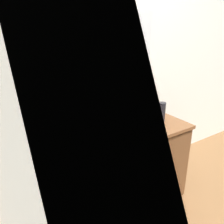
% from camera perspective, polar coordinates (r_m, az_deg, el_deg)
% --- Properties ---
extents(ground_plane, '(6.00, 6.00, 0.00)m').
position_cam_1_polar(ground_plane, '(2.35, -1.55, -21.63)').
color(ground_plane, brown).
extents(wall_back, '(6.00, 0.06, 2.60)m').
position_cam_1_polar(wall_back, '(2.07, -7.33, 12.82)').
color(wall_back, silver).
rests_on(wall_back, ground).
extents(desk, '(1.46, 0.64, 0.75)m').
position_cam_1_polar(desk, '(2.26, 6.86, -10.63)').
color(desk, brown).
rests_on(desk, ground).
extents(book_stack_tall, '(0.24, 0.21, 0.23)m').
position_cam_1_polar(book_stack_tall, '(1.94, -6.00, -1.11)').
color(book_stack_tall, '#B22D33').
rests_on(book_stack_tall, desk).
extents(book_stack_keyboard_riser, '(0.23, 0.18, 0.08)m').
position_cam_1_polar(book_stack_keyboard_riser, '(1.77, -5.78, -5.94)').
color(book_stack_keyboard_riser, '#2672B2').
rests_on(book_stack_keyboard_riser, desk).
extents(book_stack_side, '(0.23, 0.20, 0.13)m').
position_cam_1_polar(book_stack_side, '(2.03, 6.82, -1.60)').
color(book_stack_side, gray).
rests_on(book_stack_side, desk).
extents(laptop, '(0.32, 0.29, 0.21)m').
position_cam_1_polar(laptop, '(1.93, -7.07, 4.08)').
color(laptop, '#2D2D33').
rests_on(laptop, book_stack_tall).
extents(keyboard, '(0.42, 0.15, 0.02)m').
position_cam_1_polar(keyboard, '(1.75, -6.01, -4.46)').
color(keyboard, black).
rests_on(keyboard, book_stack_keyboard_riser).
extents(computer_mouse, '(0.06, 0.10, 0.04)m').
position_cam_1_polar(computer_mouse, '(2.03, 2.48, -2.93)').
color(computer_mouse, '#A5A8AD').
rests_on(computer_mouse, desk).
extents(mug, '(0.11, 0.08, 0.09)m').
position_cam_1_polar(mug, '(1.84, -17.91, -5.70)').
color(mug, '#B23F33').
rests_on(mug, desk).
extents(water_bottle, '(0.06, 0.06, 0.17)m').
position_cam_1_polar(water_bottle, '(2.15, 11.93, 0.05)').
color(water_bottle, black).
rests_on(water_bottle, desk).
extents(cell_phone, '(0.10, 0.15, 0.01)m').
position_cam_1_polar(cell_phone, '(1.80, 3.16, -6.68)').
color(cell_phone, black).
rests_on(cell_phone, desk).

